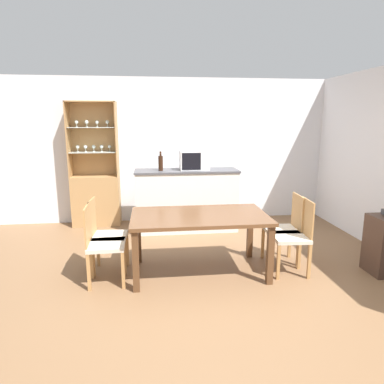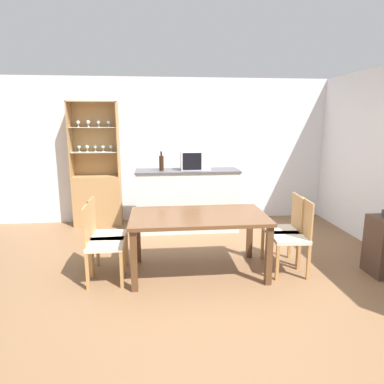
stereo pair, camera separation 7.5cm
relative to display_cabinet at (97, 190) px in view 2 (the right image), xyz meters
name	(u,v)px [view 2 (the right image)]	position (x,y,z in m)	size (l,w,h in m)	color
ground_plane	(208,282)	(1.60, -2.44, -0.61)	(18.00, 18.00, 0.00)	brown
wall_back	(187,151)	(1.60, 0.19, 0.66)	(6.80, 0.06, 2.55)	silver
kitchen_counter	(187,200)	(1.54, -0.49, -0.10)	(1.69, 0.54, 1.02)	silver
display_cabinet	(97,190)	(0.00, 0.00, 0.00)	(0.81, 0.35, 2.13)	tan
dining_table	(198,222)	(1.52, -2.15, 0.03)	(1.61, 0.92, 0.73)	brown
dining_chair_side_right_far	(285,229)	(2.64, -2.02, -0.15)	(0.43, 0.43, 0.91)	beige
dining_chair_side_left_near	(101,243)	(0.40, -2.29, -0.15)	(0.42, 0.42, 0.91)	beige
dining_chair_side_right_near	(293,237)	(2.64, -2.29, -0.15)	(0.43, 0.43, 0.91)	beige
dining_chair_side_left_far	(105,235)	(0.40, -2.01, -0.15)	(0.43, 0.43, 0.91)	beige
microwave	(195,160)	(1.67, -0.46, 0.56)	(0.47, 0.35, 0.31)	silver
wine_bottle	(161,163)	(1.12, -0.53, 0.54)	(0.07, 0.07, 0.31)	black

